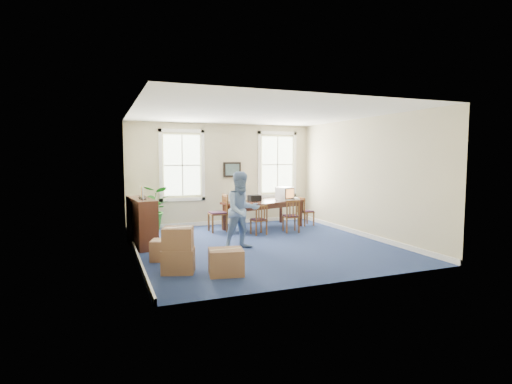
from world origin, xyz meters
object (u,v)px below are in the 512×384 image
object	(u,v)px
credenza	(142,221)
man	(242,210)
conference_table	(264,215)
chair_near_left	(259,219)
potted_plant	(151,209)
cardboard_boxes	(189,247)
crt_tv	(285,193)

from	to	relation	value
credenza	man	bearing A→B (deg)	-35.86
conference_table	chair_near_left	distance (m)	0.97
potted_plant	conference_table	bearing A→B (deg)	-10.66
conference_table	credenza	size ratio (longest dim) A/B	1.57
credenza	cardboard_boxes	bearing A→B (deg)	-82.34
man	potted_plant	distance (m)	3.41
credenza	potted_plant	size ratio (longest dim) A/B	1.16
conference_table	cardboard_boxes	size ratio (longest dim) A/B	1.55
cardboard_boxes	potted_plant	bearing A→B (deg)	92.89
conference_table	crt_tv	distance (m)	0.95
conference_table	potted_plant	size ratio (longest dim) A/B	1.82
man	cardboard_boxes	world-z (taller)	man
conference_table	man	bearing A→B (deg)	-140.83
crt_tv	cardboard_boxes	world-z (taller)	crt_tv
crt_tv	potted_plant	size ratio (longest dim) A/B	0.35
conference_table	crt_tv	world-z (taller)	crt_tv
conference_table	chair_near_left	world-z (taller)	chair_near_left
crt_tv	credenza	world-z (taller)	crt_tv
chair_near_left	potted_plant	size ratio (longest dim) A/B	0.63
crt_tv	man	world-z (taller)	man
crt_tv	chair_near_left	world-z (taller)	crt_tv
potted_plant	cardboard_boxes	distance (m)	4.21
conference_table	cardboard_boxes	distance (m)	4.70
cardboard_boxes	man	bearing A→B (deg)	39.85
conference_table	credenza	bearing A→B (deg)	178.88
conference_table	crt_tv	bearing A→B (deg)	-13.28
potted_plant	cardboard_boxes	size ratio (longest dim) A/B	0.85
cardboard_boxes	credenza	bearing A→B (deg)	104.22
chair_near_left	potted_plant	xyz separation A→B (m)	(-2.75, 1.45, 0.25)
man	credenza	world-z (taller)	man
crt_tv	credenza	size ratio (longest dim) A/B	0.31
chair_near_left	crt_tv	bearing A→B (deg)	-149.95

